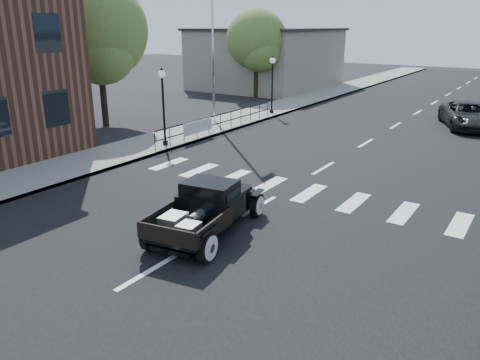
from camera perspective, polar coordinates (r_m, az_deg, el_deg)
The scene contains 14 objects.
ground at distance 13.40m, azimuth -2.16°, elevation -5.94°, with size 120.00×120.00×0.00m, color black.
road at distance 26.47m, azimuth 17.21°, elevation 5.59°, with size 14.00×80.00×0.02m, color black.
road_markings at distance 21.84m, azimuth 13.34°, elevation 3.28°, with size 12.00×60.00×0.06m, color silver, non-canonical shape.
sidewalk_left at distance 29.90m, azimuth 1.39°, elevation 7.93°, with size 3.00×80.00×0.15m, color gray.
low_building_left at distance 43.99m, azimuth 3.36°, elevation 14.47°, with size 10.00×12.00×5.00m, color gray.
railing at distance 25.07m, azimuth -2.42°, elevation 7.21°, with size 0.08×10.00×1.00m, color black, non-canonical shape.
banner at distance 23.50m, azimuth -5.13°, elevation 5.89°, with size 0.04×2.20×0.60m, color silver, non-canonical shape.
lamp_post_b at distance 21.98m, azimuth -9.31°, elevation 8.78°, with size 0.36×0.36×3.56m, color black, non-canonical shape.
lamp_post_c at distance 30.01m, azimuth 3.94°, elevation 11.52°, with size 0.36×0.36×3.56m, color black, non-canonical shape.
flagpole at distance 27.34m, azimuth -3.42°, elevation 20.61°, with size 0.12×0.12×12.85m, color silver.
big_tree_near at distance 27.75m, azimuth -16.74°, elevation 14.50°, with size 5.42×5.42×7.96m, color #526F2F, non-canonical shape.
big_tree_far at distance 37.52m, azimuth 1.99°, elevation 15.16°, with size 4.61×4.61×6.76m, color #526F2F, non-canonical shape.
hotrod_pickup at distance 12.86m, azimuth -4.05°, elevation -3.44°, with size 2.01×4.30×1.49m, color black, non-canonical shape.
second_car at distance 29.16m, azimuth 26.06°, elevation 7.07°, with size 2.34×5.07×1.41m, color black.
Camera 1 is at (7.17, -9.88, 5.53)m, focal length 35.00 mm.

